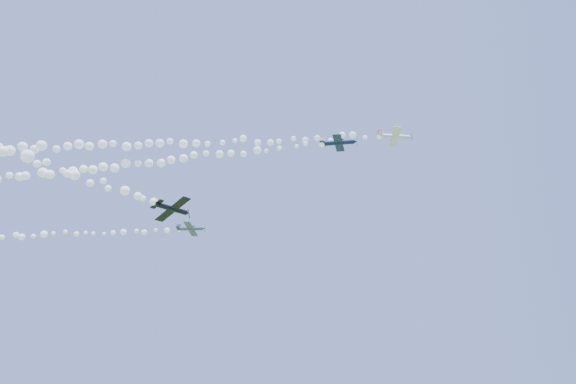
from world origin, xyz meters
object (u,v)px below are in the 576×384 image
(plane_grey, at_px, (191,229))
(plane_black, at_px, (172,209))
(plane_navy, at_px, (338,143))
(plane_white, at_px, (395,136))

(plane_grey, bearing_deg, plane_black, -79.99)
(plane_navy, bearing_deg, plane_white, 28.94)
(plane_white, distance_m, plane_navy, 11.77)
(plane_black, bearing_deg, plane_white, -48.31)
(plane_white, height_order, plane_grey, plane_white)
(plane_white, relative_size, plane_black, 0.91)
(plane_black, bearing_deg, plane_navy, -54.45)
(plane_navy, xyz_separation_m, plane_black, (-27.34, -6.31, -11.56))
(plane_navy, bearing_deg, plane_grey, 149.17)
(plane_navy, relative_size, plane_grey, 1.01)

